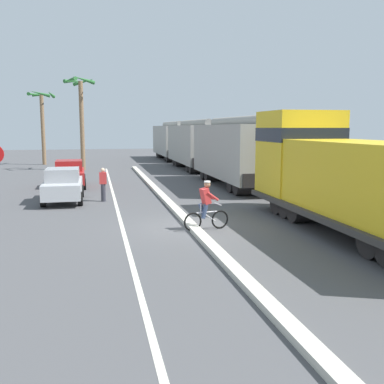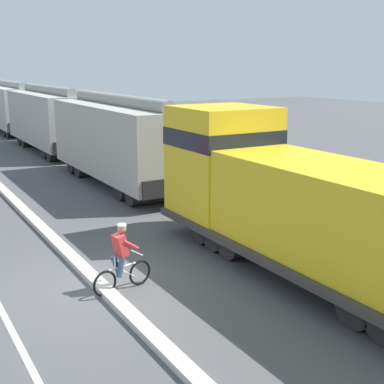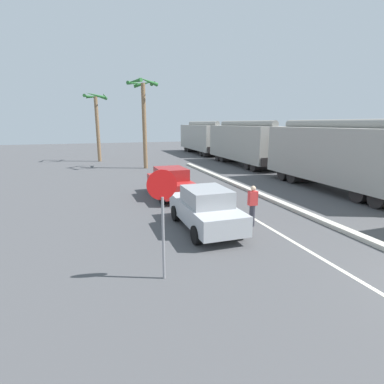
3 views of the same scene
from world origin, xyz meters
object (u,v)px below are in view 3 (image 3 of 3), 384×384
hopper_car_middle (245,143)px  palm_tree_far (97,114)px  hopper_car_lead (338,156)px  parked_car_red (170,182)px  pedestrian_by_cars (252,205)px  palm_tree_near (144,105)px  parked_car_silver (205,208)px  hopper_car_trailing (202,138)px  stop_sign (162,204)px

hopper_car_middle → palm_tree_far: bearing=150.5°
hopper_car_middle → hopper_car_lead: bearing=-90.0°
palm_tree_far → parked_car_red: bearing=-79.4°
parked_car_red → pedestrian_by_cars: bearing=-71.7°
hopper_car_middle → palm_tree_near: bearing=174.0°
parked_car_red → palm_tree_near: size_ratio=0.55×
parked_car_red → hopper_car_middle: bearing=45.8°
palm_tree_far → parked_car_silver: bearing=-81.9°
hopper_car_trailing → palm_tree_far: palm_tree_far is taller
hopper_car_lead → palm_tree_far: size_ratio=1.52×
hopper_car_trailing → palm_tree_far: size_ratio=1.52×
hopper_car_middle → hopper_car_trailing: (0.00, 11.60, 0.00)m
pedestrian_by_cars → palm_tree_far: bearing=102.5°
parked_car_red → stop_sign: 8.95m
palm_tree_near → pedestrian_by_cars: size_ratio=4.74×
parked_car_silver → hopper_car_trailing: bearing=70.0°
hopper_car_lead → hopper_car_middle: size_ratio=1.00×
parked_car_silver → parked_car_red: (0.01, 5.38, 0.00)m
hopper_car_middle → parked_car_silver: size_ratio=2.52×
hopper_car_middle → hopper_car_trailing: bearing=90.0°
palm_tree_near → hopper_car_trailing: bearing=48.7°
stop_sign → pedestrian_by_cars: stop_sign is taller
parked_car_red → palm_tree_near: 12.02m
palm_tree_far → hopper_car_trailing: bearing=17.7°
parked_car_silver → palm_tree_far: 23.47m
hopper_car_lead → palm_tree_near: (-9.32, 12.58, 3.38)m
parked_car_red → palm_tree_near: palm_tree_near is taller
hopper_car_trailing → palm_tree_far: 14.04m
hopper_car_middle → hopper_car_trailing: same height
parked_car_silver → stop_sign: 4.13m
hopper_car_trailing → parked_car_silver: size_ratio=2.52×
palm_tree_far → pedestrian_by_cars: bearing=-77.5°
hopper_car_middle → parked_car_red: 14.15m
hopper_car_trailing → hopper_car_lead: bearing=-90.0°
hopper_car_trailing → pedestrian_by_cars: hopper_car_trailing is taller
hopper_car_trailing → parked_car_silver: (-9.84, -27.08, -1.26)m
stop_sign → palm_tree_far: palm_tree_far is taller
parked_car_red → palm_tree_far: size_ratio=0.61×
hopper_car_trailing → palm_tree_near: 14.53m
parked_car_silver → hopper_car_middle: bearing=57.6°
parked_car_silver → hopper_car_lead: bearing=21.5°
hopper_car_trailing → parked_car_silver: bearing=-110.0°
parked_car_red → pedestrian_by_cars: (1.86, -5.64, 0.03)m
parked_car_silver → pedestrian_by_cars: 1.89m
palm_tree_far → pedestrian_by_cars: (5.14, -23.15, -3.99)m
stop_sign → palm_tree_far: bearing=92.0°
stop_sign → hopper_car_middle: bearing=56.8°
parked_car_silver → palm_tree_near: size_ratio=0.55×
palm_tree_far → pedestrian_by_cars: size_ratio=4.32×
hopper_car_trailing → parked_car_silver: hopper_car_trailing is taller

